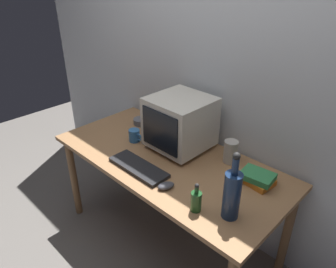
{
  "coord_description": "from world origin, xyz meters",
  "views": [
    {
      "loc": [
        1.24,
        -1.26,
        1.88
      ],
      "look_at": [
        0.0,
        0.0,
        0.92
      ],
      "focal_mm": 33.73,
      "sensor_mm": 36.0,
      "label": 1
    }
  ],
  "objects": [
    {
      "name": "keyboard",
      "position": [
        -0.04,
        -0.22,
        0.75
      ],
      "size": [
        0.42,
        0.15,
        0.02
      ],
      "primitive_type": "cube",
      "rotation": [
        0.0,
        0.0,
        -0.0
      ],
      "color": "black",
      "rests_on": "desk"
    },
    {
      "name": "computer_mouse",
      "position": [
        0.22,
        -0.24,
        0.76
      ],
      "size": [
        0.09,
        0.11,
        0.04
      ],
      "primitive_type": "ellipsoid",
      "rotation": [
        0.0,
        0.0,
        -0.37
      ],
      "color": "#3F3F47",
      "rests_on": "desk"
    },
    {
      "name": "book_stack",
      "position": [
        0.57,
        0.17,
        0.78
      ],
      "size": [
        0.2,
        0.16,
        0.07
      ],
      "color": "orange",
      "rests_on": "desk"
    },
    {
      "name": "ground_plane",
      "position": [
        0.0,
        0.0,
        0.0
      ],
      "size": [
        6.0,
        6.0,
        0.0
      ],
      "primitive_type": "plane",
      "color": "slate"
    },
    {
      "name": "bottle_short",
      "position": [
        0.46,
        -0.26,
        0.8
      ],
      "size": [
        0.06,
        0.06,
        0.17
      ],
      "color": "#1E4C23",
      "rests_on": "desk"
    },
    {
      "name": "bottle_tall",
      "position": [
        0.61,
        -0.17,
        0.89
      ],
      "size": [
        0.09,
        0.09,
        0.38
      ],
      "color": "navy",
      "rests_on": "desk"
    },
    {
      "name": "cd_spindle",
      "position": [
        -0.51,
        0.21,
        0.76
      ],
      "size": [
        0.12,
        0.12,
        0.04
      ],
      "primitive_type": "cylinder",
      "color": "#595B66",
      "rests_on": "desk"
    },
    {
      "name": "desk",
      "position": [
        0.0,
        0.0,
        0.65
      ],
      "size": [
        1.63,
        0.76,
        0.74
      ],
      "color": "#9E7047",
      "rests_on": "ground"
    },
    {
      "name": "back_wall",
      "position": [
        0.0,
        0.44,
        1.25
      ],
      "size": [
        4.0,
        0.08,
        2.5
      ],
      "primitive_type": "cube",
      "color": "silver",
      "rests_on": "ground"
    },
    {
      "name": "crt_monitor",
      "position": [
        -0.04,
        0.15,
        0.93
      ],
      "size": [
        0.38,
        0.39,
        0.37
      ],
      "color": "beige",
      "rests_on": "desk"
    },
    {
      "name": "mug",
      "position": [
        -0.33,
        -0.01,
        0.79
      ],
      "size": [
        0.12,
        0.08,
        0.09
      ],
      "color": "#3370B2",
      "rests_on": "desk"
    },
    {
      "name": "metal_canister",
      "position": [
        0.32,
        0.25,
        0.82
      ],
      "size": [
        0.09,
        0.09,
        0.15
      ],
      "primitive_type": "cylinder",
      "color": "#B7B2A8",
      "rests_on": "desk"
    }
  ]
}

